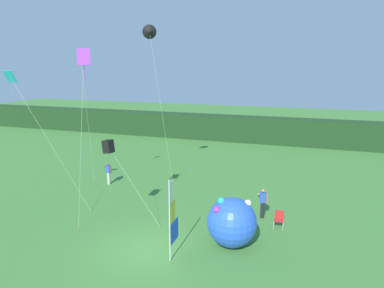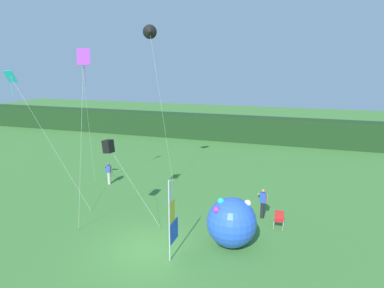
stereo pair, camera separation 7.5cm
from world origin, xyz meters
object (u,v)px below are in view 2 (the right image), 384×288
kite_purple_diamond_2 (83,72)px  person_mid_field (109,173)px  banner_flag (172,220)px  folding_chair (279,218)px  kite_black_delta_4 (150,32)px  kite_cyan_diamond_3 (17,88)px  inflatable_balloon (232,222)px  kite_green_diamond_1 (83,73)px  person_near_banner (263,203)px  kite_black_box_0 (108,147)px

kite_purple_diamond_2 → person_mid_field: bearing=117.2°
banner_flag → person_mid_field: bearing=136.4°
banner_flag → folding_chair: banner_flag is taller
kite_purple_diamond_2 → kite_black_delta_4: size_ratio=0.83×
person_mid_field → kite_purple_diamond_2: kite_purple_diamond_2 is taller
kite_black_delta_4 → kite_cyan_diamond_3: bearing=-125.7°
kite_purple_diamond_2 → kite_cyan_diamond_3: bearing=165.5°
banner_flag → kite_cyan_diamond_3: kite_cyan_diamond_3 is taller
inflatable_balloon → kite_green_diamond_1: 12.69m
banner_flag → kite_purple_diamond_2: (-4.15, 0.09, 6.39)m
inflatable_balloon → kite_cyan_diamond_3: bearing=-177.8°
inflatable_balloon → kite_purple_diamond_2: (-6.44, -1.79, 6.99)m
folding_chair → kite_cyan_diamond_3: (-13.61, -3.17, 6.77)m
kite_green_diamond_1 → kite_purple_diamond_2: kite_green_diamond_1 is taller
kite_green_diamond_1 → kite_cyan_diamond_3: (-1.42, -3.79, -0.72)m
folding_chair → kite_black_delta_4: size_ratio=0.08×
person_near_banner → kite_black_delta_4: kite_black_delta_4 is taller
person_near_banner → folding_chair: (0.99, -0.86, -0.41)m
kite_black_delta_4 → person_mid_field: bearing=-174.5°
person_near_banner → folding_chair: size_ratio=1.94×
kite_purple_diamond_2 → kite_black_delta_4: kite_black_delta_4 is taller
person_near_banner → kite_black_box_0: bearing=-153.4°
kite_green_diamond_1 → kite_purple_diamond_2: bearing=-53.9°
person_near_banner → kite_black_delta_4: bearing=162.4°
kite_green_diamond_1 → kite_purple_diamond_2: (3.74, -5.13, 0.19)m
person_near_banner → folding_chair: 1.38m
folding_chair → kite_black_box_0: size_ratio=0.19×
person_mid_field → kite_green_diamond_1: (0.14, -2.43, 7.13)m
kite_black_box_0 → kite_green_diamond_1: kite_green_diamond_1 is taller
person_mid_field → kite_black_delta_4: (3.43, 0.33, 9.67)m
inflatable_balloon → kite_green_diamond_1: (-10.18, 3.33, 6.80)m
person_mid_field → kite_green_diamond_1: size_ratio=0.18×
inflatable_balloon → kite_green_diamond_1: size_ratio=0.26×
inflatable_balloon → banner_flag: bearing=-140.5°
person_near_banner → kite_purple_diamond_2: size_ratio=0.19×
kite_green_diamond_1 → person_mid_field: bearing=93.4°
kite_black_box_0 → kite_black_delta_4: size_ratio=0.44×
folding_chair → kite_green_diamond_1: bearing=177.1°
folding_chair → kite_cyan_diamond_3: size_ratio=0.11×
folding_chair → kite_black_delta_4: bearing=159.2°
banner_flag → person_near_banner: banner_flag is taller
kite_cyan_diamond_3 → banner_flag: bearing=-8.7°
person_near_banner → kite_green_diamond_1: bearing=-178.8°
banner_flag → inflatable_balloon: bearing=39.5°
kite_cyan_diamond_3 → inflatable_balloon: bearing=2.2°
kite_cyan_diamond_3 → kite_black_delta_4: (4.70, 6.54, 3.26)m
kite_green_diamond_1 → kite_black_delta_4: 4.98m
kite_black_box_0 → kite_purple_diamond_2: 4.09m
kite_black_delta_4 → inflatable_balloon: bearing=-41.4°
banner_flag → person_mid_field: (-8.04, 7.64, -0.94)m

